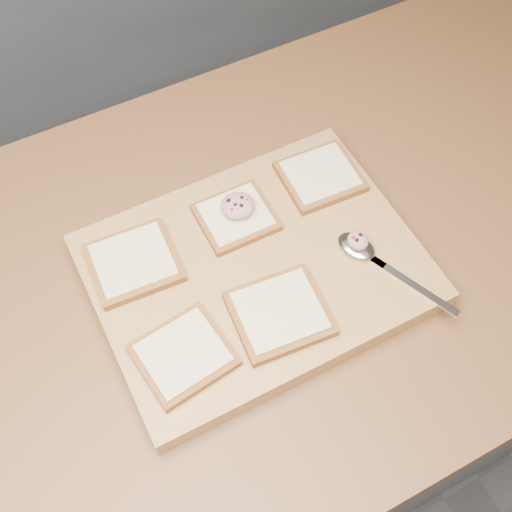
{
  "coord_description": "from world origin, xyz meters",
  "views": [
    {
      "loc": [
        -0.14,
        -0.45,
        1.74
      ],
      "look_at": [
        0.08,
        -0.03,
        0.96
      ],
      "focal_mm": 45.0,
      "sensor_mm": 36.0,
      "label": 1
    }
  ],
  "objects_px": {
    "tuna_salad_dollop": "(238,206)",
    "spoon": "(365,252)",
    "cutting_board": "(256,271)",
    "bread_far_center": "(236,217)"
  },
  "relations": [
    {
      "from": "spoon",
      "to": "bread_far_center",
      "type": "bearing_deg",
      "value": 134.48
    },
    {
      "from": "cutting_board",
      "to": "tuna_salad_dollop",
      "type": "distance_m",
      "value": 0.1
    },
    {
      "from": "bread_far_center",
      "to": "tuna_salad_dollop",
      "type": "distance_m",
      "value": 0.02
    },
    {
      "from": "cutting_board",
      "to": "tuna_salad_dollop",
      "type": "bearing_deg",
      "value": 80.17
    },
    {
      "from": "bread_far_center",
      "to": "spoon",
      "type": "distance_m",
      "value": 0.2
    },
    {
      "from": "bread_far_center",
      "to": "tuna_salad_dollop",
      "type": "xyz_separation_m",
      "value": [
        0.01,
        0.0,
        0.02
      ]
    },
    {
      "from": "cutting_board",
      "to": "spoon",
      "type": "xyz_separation_m",
      "value": [
        0.15,
        -0.06,
        0.02
      ]
    },
    {
      "from": "cutting_board",
      "to": "spoon",
      "type": "distance_m",
      "value": 0.16
    },
    {
      "from": "tuna_salad_dollop",
      "to": "spoon",
      "type": "distance_m",
      "value": 0.2
    },
    {
      "from": "tuna_salad_dollop",
      "to": "cutting_board",
      "type": "bearing_deg",
      "value": -99.83
    }
  ]
}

